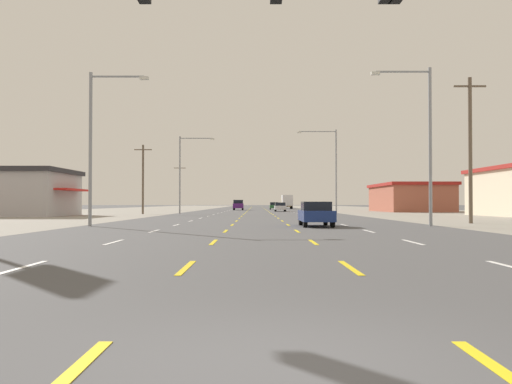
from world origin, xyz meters
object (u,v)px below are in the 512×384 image
at_px(suv_inner_left_mid, 236,205).
at_px(hatchback_inner_right_midfar, 272,206).
at_px(sedan_inner_right_near, 278,207).
at_px(box_truck_far_right_far, 285,201).
at_px(streetlight_left_row_1, 181,169).
at_px(sedan_inner_right_nearest, 314,214).
at_px(streetlight_right_row_0, 422,135).
at_px(streetlight_right_row_1, 330,165).
at_px(streetlight_left_row_0, 94,137).

xyz_separation_m(suv_inner_left_mid, hatchback_inner_right_midfar, (7.17, 7.26, -0.24)).
height_order(sedan_inner_right_near, suv_inner_left_mid, suv_inner_left_mid).
height_order(sedan_inner_right_near, box_truck_far_right_far, box_truck_far_right_far).
relative_size(sedan_inner_right_near, streetlight_left_row_1, 0.45).
height_order(sedan_inner_right_near, streetlight_left_row_1, streetlight_left_row_1).
height_order(sedan_inner_right_nearest, streetlight_right_row_0, streetlight_right_row_0).
xyz_separation_m(box_truck_far_right_far, streetlight_left_row_1, (-16.68, -57.18, 4.02)).
height_order(hatchback_inner_right_midfar, streetlight_right_row_1, streetlight_right_row_1).
bearing_deg(streetlight_left_row_1, hatchback_inner_right_midfar, 72.95).
bearing_deg(streetlight_right_row_0, streetlight_left_row_0, -180.00).
relative_size(suv_inner_left_mid, streetlight_right_row_1, 0.45).
distance_m(box_truck_far_right_far, streetlight_right_row_0, 95.39).
xyz_separation_m(hatchback_inner_right_midfar, streetlight_left_row_0, (-13.28, -80.93, 4.51)).
bearing_deg(streetlight_left_row_1, streetlight_left_row_0, -90.20).
relative_size(suv_inner_left_mid, streetlight_right_row_0, 0.52).
bearing_deg(streetlight_right_row_0, streetlight_left_row_1, 117.08).
height_order(sedan_inner_right_nearest, streetlight_left_row_1, streetlight_left_row_1).
distance_m(streetlight_right_row_0, streetlight_left_row_1, 42.79).
xyz_separation_m(streetlight_left_row_0, streetlight_right_row_1, (19.42, 38.10, 1.08)).
bearing_deg(suv_inner_left_mid, streetlight_left_row_1, -99.53).
bearing_deg(streetlight_left_row_0, suv_inner_left_mid, 85.26).
distance_m(sedan_inner_right_near, streetlight_right_row_0, 56.56).
height_order(streetlight_left_row_0, streetlight_right_row_0, streetlight_right_row_0).
distance_m(suv_inner_left_mid, streetlight_right_row_0, 75.03).
height_order(suv_inner_left_mid, hatchback_inner_right_midfar, suv_inner_left_mid).
bearing_deg(sedan_inner_right_near, box_truck_far_right_far, 85.13).
relative_size(sedan_inner_right_nearest, hatchback_inner_right_midfar, 1.15).
bearing_deg(streetlight_right_row_1, streetlight_right_row_0, -89.72).
bearing_deg(sedan_inner_right_near, sedan_inner_right_nearest, -90.39).
relative_size(box_truck_far_right_far, streetlight_right_row_1, 0.66).
xyz_separation_m(sedan_inner_right_near, box_truck_far_right_far, (3.34, 39.25, 1.08)).
xyz_separation_m(sedan_inner_right_nearest, sedan_inner_right_near, (0.38, 56.24, 0.00)).
xyz_separation_m(streetlight_right_row_0, streetlight_right_row_1, (-0.19, 38.10, 0.92)).
xyz_separation_m(sedan_inner_right_nearest, streetlight_right_row_1, (6.33, 38.30, 5.62)).
distance_m(suv_inner_left_mid, streetlight_right_row_1, 38.36).
height_order(hatchback_inner_right_midfar, streetlight_right_row_0, streetlight_right_row_0).
relative_size(sedan_inner_right_nearest, sedan_inner_right_near, 1.00).
xyz_separation_m(box_truck_far_right_far, streetlight_right_row_1, (2.61, -57.18, 4.54)).
bearing_deg(hatchback_inner_right_midfar, streetlight_right_row_0, -85.52).
distance_m(sedan_inner_right_near, streetlight_left_row_0, 57.81).
height_order(suv_inner_left_mid, box_truck_far_right_far, box_truck_far_right_far).
bearing_deg(streetlight_right_row_1, sedan_inner_right_nearest, -99.39).
bearing_deg(sedan_inner_right_near, streetlight_right_row_1, -71.65).
bearing_deg(streetlight_right_row_0, sedan_inner_right_nearest, -178.19).
bearing_deg(hatchback_inner_right_midfar, box_truck_far_right_far, 76.15).
distance_m(sedan_inner_right_nearest, streetlight_left_row_0, 13.85).
height_order(sedan_inner_right_nearest, box_truck_far_right_far, box_truck_far_right_far).
distance_m(streetlight_left_row_1, streetlight_right_row_1, 19.30).
height_order(hatchback_inner_right_midfar, streetlight_left_row_0, streetlight_left_row_0).
distance_m(box_truck_far_right_far, streetlight_left_row_0, 96.81).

